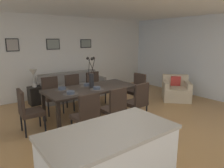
% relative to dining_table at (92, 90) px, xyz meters
% --- Properties ---
extents(ground_plane, '(9.00, 9.00, 0.00)m').
position_rel_dining_table_xyz_m(ground_plane, '(0.19, -0.87, -0.67)').
color(ground_plane, '#A87A47').
extents(back_wall_panel, '(9.00, 0.10, 2.60)m').
position_rel_dining_table_xyz_m(back_wall_panel, '(0.19, 2.38, 0.63)').
color(back_wall_panel, silver).
rests_on(back_wall_panel, ground).
extents(side_window_wall, '(0.10, 6.30, 2.60)m').
position_rel_dining_table_xyz_m(side_window_wall, '(3.84, -0.47, 0.63)').
color(side_window_wall, white).
rests_on(side_window_wall, ground).
extents(ceiling_panel, '(9.00, 7.20, 0.08)m').
position_rel_dining_table_xyz_m(ceiling_panel, '(0.19, -0.47, 1.97)').
color(ceiling_panel, white).
extents(dining_table, '(2.20, 1.00, 0.74)m').
position_rel_dining_table_xyz_m(dining_table, '(0.00, 0.00, 0.00)').
color(dining_table, black).
rests_on(dining_table, ground).
extents(dining_chair_near_left, '(0.44, 0.44, 0.92)m').
position_rel_dining_table_xyz_m(dining_chair_near_left, '(-0.68, -0.92, -0.16)').
color(dining_chair_near_left, '#33261E').
rests_on(dining_chair_near_left, ground).
extents(dining_chair_near_right, '(0.46, 0.46, 0.92)m').
position_rel_dining_table_xyz_m(dining_chair_near_right, '(-0.66, 0.90, -0.16)').
color(dining_chair_near_right, '#33261E').
rests_on(dining_chair_near_right, ground).
extents(dining_chair_far_left, '(0.45, 0.45, 0.92)m').
position_rel_dining_table_xyz_m(dining_chair_far_left, '(-0.00, -0.91, -0.16)').
color(dining_chair_far_left, '#33261E').
rests_on(dining_chair_far_left, ground).
extents(dining_chair_far_right, '(0.47, 0.47, 0.92)m').
position_rel_dining_table_xyz_m(dining_chair_far_right, '(-0.01, 0.90, -0.16)').
color(dining_chair_far_right, '#33261E').
rests_on(dining_chair_far_right, ground).
extents(dining_chair_mid_left, '(0.47, 0.47, 0.92)m').
position_rel_dining_table_xyz_m(dining_chair_mid_left, '(0.69, -0.88, -0.16)').
color(dining_chair_mid_left, '#33261E').
rests_on(dining_chair_mid_left, ground).
extents(dining_chair_mid_right, '(0.47, 0.47, 0.92)m').
position_rel_dining_table_xyz_m(dining_chair_mid_right, '(0.65, 0.90, -0.16)').
color(dining_chair_mid_right, '#33261E').
rests_on(dining_chair_mid_right, ground).
extents(dining_chair_head_west, '(0.46, 0.46, 0.92)m').
position_rel_dining_table_xyz_m(dining_chair_head_west, '(-1.49, 0.02, -0.16)').
color(dining_chair_head_west, '#33261E').
rests_on(dining_chair_head_west, ground).
extents(dining_chair_head_east, '(0.47, 0.47, 0.92)m').
position_rel_dining_table_xyz_m(dining_chair_head_east, '(1.48, -0.02, -0.16)').
color(dining_chair_head_east, '#33261E').
rests_on(dining_chair_head_east, ground).
extents(centerpiece_vase, '(0.21, 0.23, 0.73)m').
position_rel_dining_table_xyz_m(centerpiece_vase, '(0.00, 0.00, 0.35)').
color(centerpiece_vase, '#232326').
rests_on(centerpiece_vase, dining_table).
extents(placemat_near_left, '(0.32, 0.32, 0.01)m').
position_rel_dining_table_xyz_m(placemat_near_left, '(-0.66, -0.22, 0.07)').
color(placemat_near_left, '#4C4742').
rests_on(placemat_near_left, dining_table).
extents(bowl_near_left, '(0.17, 0.17, 0.07)m').
position_rel_dining_table_xyz_m(bowl_near_left, '(-0.66, -0.22, 0.11)').
color(bowl_near_left, '#475166').
rests_on(bowl_near_left, dining_table).
extents(placemat_near_right, '(0.32, 0.32, 0.01)m').
position_rel_dining_table_xyz_m(placemat_near_right, '(-0.66, 0.22, 0.07)').
color(placemat_near_right, '#4C4742').
rests_on(placemat_near_right, dining_table).
extents(bowl_near_right, '(0.17, 0.17, 0.07)m').
position_rel_dining_table_xyz_m(bowl_near_right, '(-0.66, 0.22, 0.11)').
color(bowl_near_right, '#475166').
rests_on(bowl_near_right, dining_table).
extents(placemat_far_left, '(0.32, 0.32, 0.01)m').
position_rel_dining_table_xyz_m(placemat_far_left, '(-0.00, -0.22, 0.07)').
color(placemat_far_left, '#4C4742').
rests_on(placemat_far_left, dining_table).
extents(bowl_far_left, '(0.17, 0.17, 0.07)m').
position_rel_dining_table_xyz_m(bowl_far_left, '(-0.00, -0.22, 0.11)').
color(bowl_far_left, '#475166').
rests_on(bowl_far_left, dining_table).
extents(placemat_far_right, '(0.32, 0.32, 0.01)m').
position_rel_dining_table_xyz_m(placemat_far_right, '(-0.00, 0.22, 0.07)').
color(placemat_far_right, '#4C4742').
rests_on(placemat_far_right, dining_table).
extents(bowl_far_right, '(0.17, 0.17, 0.07)m').
position_rel_dining_table_xyz_m(bowl_far_right, '(-0.00, 0.22, 0.11)').
color(bowl_far_right, '#475166').
rests_on(bowl_far_right, dining_table).
extents(sofa, '(2.03, 0.84, 0.80)m').
position_rel_dining_table_xyz_m(sofa, '(0.38, 1.83, -0.40)').
color(sofa, gray).
rests_on(sofa, ground).
extents(side_table, '(0.36, 0.36, 0.52)m').
position_rel_dining_table_xyz_m(side_table, '(-0.82, 1.84, -0.41)').
color(side_table, black).
rests_on(side_table, ground).
extents(table_lamp, '(0.22, 0.22, 0.51)m').
position_rel_dining_table_xyz_m(table_lamp, '(-0.82, 1.84, 0.22)').
color(table_lamp, beige).
rests_on(table_lamp, side_table).
extents(armchair, '(1.13, 1.13, 0.75)m').
position_rel_dining_table_xyz_m(armchair, '(2.88, -0.34, -0.39)').
color(armchair, beige).
rests_on(armchair, ground).
extents(kitchen_island, '(1.50, 0.79, 0.92)m').
position_rel_dining_table_xyz_m(kitchen_island, '(-1.24, -2.43, -0.21)').
color(kitchen_island, silver).
rests_on(kitchen_island, ground).
extents(framed_picture_left, '(0.35, 0.03, 0.36)m').
position_rel_dining_table_xyz_m(framed_picture_left, '(-1.19, 2.31, 1.04)').
color(framed_picture_left, black).
extents(framed_picture_center, '(0.43, 0.03, 0.34)m').
position_rel_dining_table_xyz_m(framed_picture_center, '(-0.00, 2.31, 1.04)').
color(framed_picture_center, black).
extents(framed_picture_right, '(0.42, 0.03, 0.29)m').
position_rel_dining_table_xyz_m(framed_picture_right, '(1.19, 2.31, 1.04)').
color(framed_picture_right, black).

